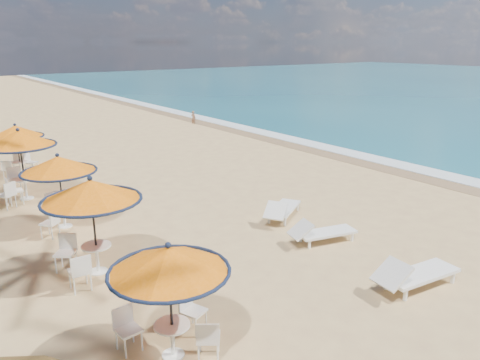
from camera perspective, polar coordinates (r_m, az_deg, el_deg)
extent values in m
plane|color=tan|center=(12.16, 14.50, -10.15)|extent=(160.00, 160.00, 0.00)
cube|color=white|center=(25.08, 10.46, 3.88)|extent=(1.20, 140.00, 0.04)
cube|color=olive|center=(24.44, 9.01, 3.63)|extent=(1.40, 140.00, 0.02)
cylinder|color=black|center=(8.36, -8.43, -14.65)|extent=(0.05, 0.05, 2.09)
cone|color=orange|center=(7.97, -8.68, -9.59)|extent=(2.09, 2.09, 0.45)
torus|color=#111B34|center=(8.06, -8.62, -10.93)|extent=(2.09, 2.09, 0.06)
sphere|color=#111B34|center=(7.85, -8.77, -7.86)|extent=(0.11, 0.11, 0.11)
cylinder|color=white|center=(8.58, -8.31, -17.10)|extent=(0.64, 0.64, 0.04)
cylinder|color=white|center=(8.75, -8.22, -18.74)|extent=(0.07, 0.07, 0.64)
cylinder|color=black|center=(11.56, -17.34, -5.52)|extent=(0.05, 0.05, 2.32)
cone|color=orange|center=(11.26, -17.73, -1.22)|extent=(2.32, 2.32, 0.50)
torus|color=#111B34|center=(11.33, -17.63, -2.34)|extent=(2.32, 2.32, 0.07)
sphere|color=#111B34|center=(11.18, -17.86, 0.21)|extent=(0.12, 0.12, 0.12)
cylinder|color=white|center=(11.74, -17.14, -7.67)|extent=(0.71, 0.71, 0.04)
cylinder|color=white|center=(11.88, -17.01, -9.14)|extent=(0.08, 0.08, 0.71)
cylinder|color=black|center=(14.76, -20.95, -1.40)|extent=(0.05, 0.05, 2.18)
cone|color=orange|center=(14.54, -21.29, 1.80)|extent=(2.18, 2.18, 0.47)
torus|color=#111B34|center=(14.59, -21.20, 0.97)|extent=(2.18, 2.18, 0.07)
sphere|color=#111B34|center=(14.48, -21.40, 2.85)|extent=(0.11, 0.11, 0.11)
cylinder|color=white|center=(14.90, -20.77, -3.03)|extent=(0.66, 0.66, 0.04)
cylinder|color=white|center=(15.00, -20.65, -4.16)|extent=(0.08, 0.08, 0.66)
cylinder|color=black|center=(17.94, -24.99, 1.61)|extent=(0.05, 0.05, 2.44)
cone|color=orange|center=(17.75, -25.36, 4.59)|extent=(2.44, 2.44, 0.53)
torus|color=#111B34|center=(17.79, -25.26, 3.82)|extent=(2.44, 2.44, 0.07)
sphere|color=#111B34|center=(17.69, -25.48, 5.56)|extent=(0.13, 0.13, 0.13)
cylinder|color=white|center=(18.06, -24.80, 0.09)|extent=(0.74, 0.74, 0.04)
cylinder|color=white|center=(18.15, -24.67, -0.97)|extent=(0.08, 0.08, 0.74)
cylinder|color=black|center=(21.07, -25.41, 3.15)|extent=(0.05, 0.05, 2.13)
cone|color=orange|center=(20.92, -25.69, 5.38)|extent=(2.13, 2.13, 0.46)
torus|color=#111B34|center=(20.96, -25.61, 4.81)|extent=(2.14, 2.14, 0.06)
sphere|color=#111B34|center=(20.88, -25.78, 6.10)|extent=(0.11, 0.11, 0.11)
cylinder|color=white|center=(21.17, -25.26, 2.01)|extent=(0.65, 0.65, 0.04)
cylinder|color=white|center=(21.24, -25.16, 1.21)|extent=(0.07, 0.07, 0.65)
cube|color=white|center=(11.52, 21.16, -10.61)|extent=(1.95, 0.91, 0.08)
cube|color=white|center=(10.76, 18.01, -10.82)|extent=(0.71, 0.76, 0.47)
cube|color=white|center=(11.60, 21.07, -11.40)|extent=(0.07, 0.07, 0.27)
cube|color=white|center=(13.26, 10.52, -6.30)|extent=(1.75, 1.00, 0.07)
cube|color=white|center=(12.78, 7.41, -6.00)|extent=(0.69, 0.72, 0.41)
cube|color=white|center=(13.32, 10.49, -6.92)|extent=(0.06, 0.06, 0.23)
cube|color=white|center=(14.88, 5.37, -3.48)|extent=(1.79, 1.43, 0.07)
cube|color=white|center=(14.03, 4.36, -3.74)|extent=(0.81, 0.83, 0.43)
cube|color=white|center=(14.94, 5.35, -4.06)|extent=(0.06, 0.06, 0.24)
imported|color=#875D44|center=(31.98, -5.71, 7.63)|extent=(0.33, 0.40, 0.96)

